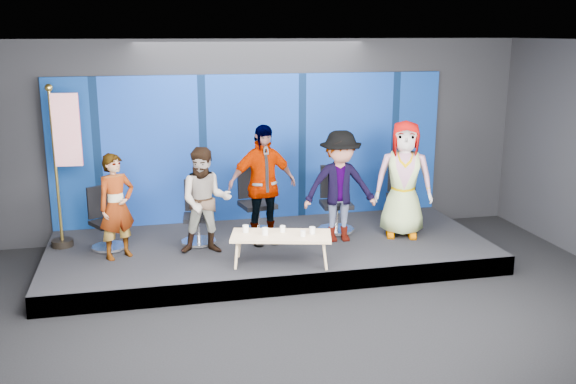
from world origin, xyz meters
name	(u,v)px	position (x,y,z in m)	size (l,w,h in m)	color
ground	(309,326)	(0.00, 0.00, 0.00)	(10.00, 10.00, 0.00)	black
room_walls	(310,136)	(0.00, 0.00, 2.43)	(10.02, 8.02, 3.51)	black
riser	(270,251)	(0.00, 2.50, 0.15)	(7.00, 3.00, 0.30)	black
backdrop	(253,148)	(0.00, 3.95, 1.60)	(7.00, 0.08, 2.60)	#062251
chair_a	(107,229)	(-2.54, 2.78, 0.62)	(0.76, 0.76, 0.98)	silver
panelist_a	(117,206)	(-2.35, 2.32, 1.10)	(0.58, 0.38, 1.59)	black
chair_b	(198,223)	(-1.12, 2.74, 0.63)	(0.63, 0.63, 1.02)	silver
panelist_b	(205,201)	(-1.04, 2.25, 1.12)	(0.80, 0.62, 1.65)	black
chair_c	(256,211)	(-0.12, 3.03, 0.69)	(0.78, 0.78, 1.19)	silver
panelist_c	(262,185)	(-0.11, 2.52, 1.26)	(1.13, 0.47, 1.92)	black
chair_d	(335,210)	(1.22, 2.86, 0.67)	(0.68, 0.68, 1.12)	silver
panelist_d	(340,186)	(1.13, 2.36, 1.20)	(1.17, 0.67, 1.81)	black
chair_e	(402,205)	(2.41, 2.85, 0.69)	(0.85, 0.85, 1.19)	silver
panelist_e	(404,179)	(2.22, 2.37, 1.26)	(0.94, 0.61, 1.93)	black
coffee_table	(281,237)	(-0.02, 1.51, 0.71)	(1.56, 0.96, 0.45)	tan
mug_a	(246,229)	(-0.51, 1.73, 0.80)	(0.09, 0.09, 0.11)	white
mug_b	(265,231)	(-0.26, 1.54, 0.80)	(0.09, 0.09, 0.11)	white
mug_c	(283,229)	(0.02, 1.63, 0.79)	(0.08, 0.08, 0.09)	white
mug_d	(303,234)	(0.26, 1.35, 0.79)	(0.07, 0.07, 0.09)	white
mug_e	(312,230)	(0.43, 1.44, 0.80)	(0.09, 0.09, 0.10)	white
flag_stand	(64,163)	(-3.12, 3.03, 1.65)	(0.58, 0.34, 2.56)	black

